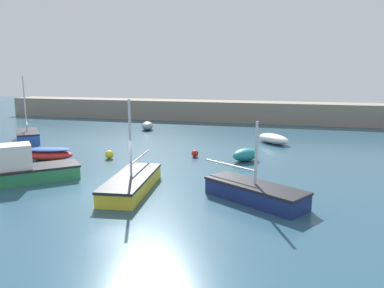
{
  "coord_description": "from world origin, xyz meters",
  "views": [
    {
      "loc": [
        8.26,
        -16.14,
        5.72
      ],
      "look_at": [
        1.32,
        9.33,
        0.65
      ],
      "focal_mm": 35.0,
      "sensor_mm": 36.0,
      "label": 1
    }
  ],
  "objects_px": {
    "motorboat_with_cabin": "(22,169)",
    "sailboat_short_mast": "(255,192)",
    "fishing_dinghy_green": "(245,155)",
    "sailboat_twin_hulled": "(132,183)",
    "rowboat_with_red_cover": "(49,154)",
    "mooring_buoy_yellow": "(109,155)",
    "mooring_buoy_red": "(195,154)",
    "rowboat_white_midwater": "(273,139)",
    "dinghy_near_pier": "(147,126)",
    "sailboat_tall_mast": "(27,136)"
  },
  "relations": [
    {
      "from": "sailboat_short_mast",
      "to": "dinghy_near_pier",
      "type": "height_order",
      "value": "sailboat_short_mast"
    },
    {
      "from": "motorboat_with_cabin",
      "to": "fishing_dinghy_green",
      "type": "bearing_deg",
      "value": -6.71
    },
    {
      "from": "rowboat_white_midwater",
      "to": "dinghy_near_pier",
      "type": "bearing_deg",
      "value": 29.04
    },
    {
      "from": "rowboat_with_red_cover",
      "to": "mooring_buoy_red",
      "type": "height_order",
      "value": "rowboat_with_red_cover"
    },
    {
      "from": "sailboat_tall_mast",
      "to": "sailboat_short_mast",
      "type": "distance_m",
      "value": 22.3
    },
    {
      "from": "dinghy_near_pier",
      "to": "mooring_buoy_red",
      "type": "height_order",
      "value": "dinghy_near_pier"
    },
    {
      "from": "mooring_buoy_yellow",
      "to": "rowboat_with_red_cover",
      "type": "bearing_deg",
      "value": -159.9
    },
    {
      "from": "sailboat_tall_mast",
      "to": "mooring_buoy_yellow",
      "type": "xyz_separation_m",
      "value": [
        9.65,
        -4.01,
        -0.18
      ]
    },
    {
      "from": "sailboat_twin_hulled",
      "to": "sailboat_tall_mast",
      "type": "xyz_separation_m",
      "value": [
        -13.97,
        9.99,
        0.07
      ]
    },
    {
      "from": "rowboat_with_red_cover",
      "to": "sailboat_short_mast",
      "type": "relative_size",
      "value": 0.67
    },
    {
      "from": "sailboat_tall_mast",
      "to": "motorboat_with_cabin",
      "type": "bearing_deg",
      "value": 176.11
    },
    {
      "from": "rowboat_white_midwater",
      "to": "rowboat_with_red_cover",
      "type": "relative_size",
      "value": 0.97
    },
    {
      "from": "sailboat_short_mast",
      "to": "mooring_buoy_red",
      "type": "relative_size",
      "value": 10.73
    },
    {
      "from": "mooring_buoy_red",
      "to": "mooring_buoy_yellow",
      "type": "xyz_separation_m",
      "value": [
        -5.41,
        -2.05,
        0.05
      ]
    },
    {
      "from": "sailboat_short_mast",
      "to": "dinghy_near_pier",
      "type": "distance_m",
      "value": 22.51
    },
    {
      "from": "sailboat_short_mast",
      "to": "sailboat_tall_mast",
      "type": "bearing_deg",
      "value": -174.81
    },
    {
      "from": "sailboat_twin_hulled",
      "to": "mooring_buoy_red",
      "type": "xyz_separation_m",
      "value": [
        1.09,
        8.04,
        -0.16
      ]
    },
    {
      "from": "rowboat_with_red_cover",
      "to": "mooring_buoy_yellow",
      "type": "bearing_deg",
      "value": -173.9
    },
    {
      "from": "rowboat_white_midwater",
      "to": "motorboat_with_cabin",
      "type": "distance_m",
      "value": 19.09
    },
    {
      "from": "fishing_dinghy_green",
      "to": "sailboat_twin_hulled",
      "type": "bearing_deg",
      "value": -170.59
    },
    {
      "from": "mooring_buoy_red",
      "to": "mooring_buoy_yellow",
      "type": "distance_m",
      "value": 5.79
    },
    {
      "from": "rowboat_with_red_cover",
      "to": "fishing_dinghy_green",
      "type": "relative_size",
      "value": 1.55
    },
    {
      "from": "rowboat_with_red_cover",
      "to": "mooring_buoy_red",
      "type": "xyz_separation_m",
      "value": [
        9.11,
        3.41,
        -0.18
      ]
    },
    {
      "from": "dinghy_near_pier",
      "to": "sailboat_tall_mast",
      "type": "bearing_deg",
      "value": -56.84
    },
    {
      "from": "motorboat_with_cabin",
      "to": "sailboat_short_mast",
      "type": "relative_size",
      "value": 1.04
    },
    {
      "from": "rowboat_with_red_cover",
      "to": "dinghy_near_pier",
      "type": "height_order",
      "value": "dinghy_near_pier"
    },
    {
      "from": "sailboat_short_mast",
      "to": "fishing_dinghy_green",
      "type": "bearing_deg",
      "value": 132.04
    },
    {
      "from": "rowboat_with_red_cover",
      "to": "dinghy_near_pier",
      "type": "xyz_separation_m",
      "value": [
        1.35,
        14.02,
        0.0
      ]
    },
    {
      "from": "mooring_buoy_yellow",
      "to": "motorboat_with_cabin",
      "type": "bearing_deg",
      "value": -107.27
    },
    {
      "from": "sailboat_short_mast",
      "to": "dinghy_near_pier",
      "type": "xyz_separation_m",
      "value": [
        -12.66,
        18.62,
        -0.01
      ]
    },
    {
      "from": "rowboat_with_red_cover",
      "to": "mooring_buoy_yellow",
      "type": "xyz_separation_m",
      "value": [
        3.7,
        1.35,
        -0.12
      ]
    },
    {
      "from": "rowboat_with_red_cover",
      "to": "dinghy_near_pier",
      "type": "distance_m",
      "value": 14.09
    },
    {
      "from": "motorboat_with_cabin",
      "to": "sailboat_short_mast",
      "type": "bearing_deg",
      "value": -42.14
    },
    {
      "from": "rowboat_with_red_cover",
      "to": "sailboat_twin_hulled",
      "type": "bearing_deg",
      "value": 136.05
    },
    {
      "from": "fishing_dinghy_green",
      "to": "mooring_buoy_yellow",
      "type": "distance_m",
      "value": 9.08
    },
    {
      "from": "rowboat_with_red_cover",
      "to": "fishing_dinghy_green",
      "type": "height_order",
      "value": "rowboat_with_red_cover"
    },
    {
      "from": "fishing_dinghy_green",
      "to": "sailboat_short_mast",
      "type": "distance_m",
      "value": 7.86
    },
    {
      "from": "sailboat_tall_mast",
      "to": "rowboat_with_red_cover",
      "type": "xyz_separation_m",
      "value": [
        5.94,
        -5.36,
        -0.05
      ]
    },
    {
      "from": "mooring_buoy_red",
      "to": "mooring_buoy_yellow",
      "type": "height_order",
      "value": "mooring_buoy_yellow"
    },
    {
      "from": "rowboat_white_midwater",
      "to": "mooring_buoy_red",
      "type": "height_order",
      "value": "rowboat_white_midwater"
    },
    {
      "from": "fishing_dinghy_green",
      "to": "mooring_buoy_red",
      "type": "height_order",
      "value": "fishing_dinghy_green"
    },
    {
      "from": "mooring_buoy_red",
      "to": "motorboat_with_cabin",
      "type": "bearing_deg",
      "value": -131.88
    },
    {
      "from": "sailboat_tall_mast",
      "to": "sailboat_short_mast",
      "type": "relative_size",
      "value": 1.07
    },
    {
      "from": "dinghy_near_pier",
      "to": "motorboat_with_cabin",
      "type": "bearing_deg",
      "value": -15.35
    },
    {
      "from": "sailboat_twin_hulled",
      "to": "motorboat_with_cabin",
      "type": "relative_size",
      "value": 1.15
    },
    {
      "from": "rowboat_with_red_cover",
      "to": "sailboat_short_mast",
      "type": "distance_m",
      "value": 14.75
    },
    {
      "from": "sailboat_tall_mast",
      "to": "mooring_buoy_red",
      "type": "xyz_separation_m",
      "value": [
        15.06,
        -1.95,
        -0.23
      ]
    },
    {
      "from": "sailboat_twin_hulled",
      "to": "motorboat_with_cabin",
      "type": "xyz_separation_m",
      "value": [
        -6.22,
        -0.12,
        0.27
      ]
    },
    {
      "from": "rowboat_with_red_cover",
      "to": "fishing_dinghy_green",
      "type": "bearing_deg",
      "value": 179.98
    },
    {
      "from": "rowboat_white_midwater",
      "to": "mooring_buoy_yellow",
      "type": "xyz_separation_m",
      "value": [
        -10.33,
        -8.56,
        -0.1
      ]
    }
  ]
}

